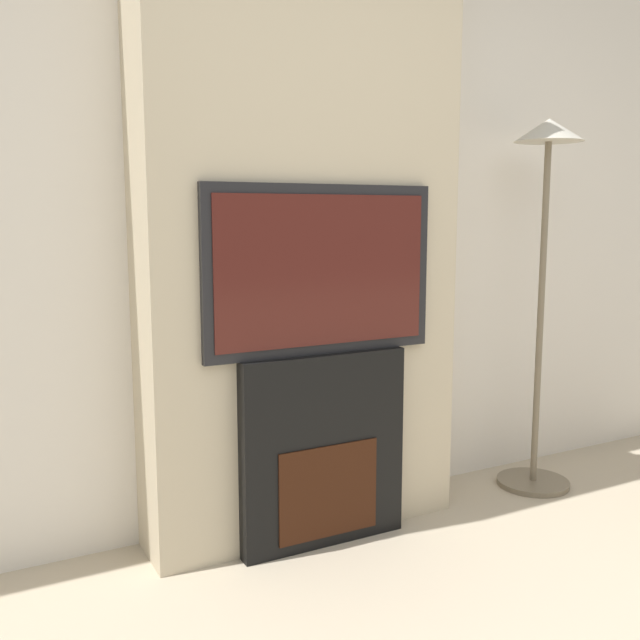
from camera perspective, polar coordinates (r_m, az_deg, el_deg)
wall_back at (r=2.97m, az=-3.09°, el=9.78°), size 6.00×0.06×2.70m
chimney_breast at (r=2.81m, az=-1.49°, el=9.87°), size 1.29×0.30×2.70m
fireplace at (r=2.82m, az=0.01°, el=-10.27°), size 0.68×0.15×0.76m
television at (r=2.68m, az=0.03°, el=4.02°), size 0.94×0.07×0.63m
floor_lamp at (r=3.41m, az=17.53°, el=7.10°), size 0.34×0.34×1.70m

